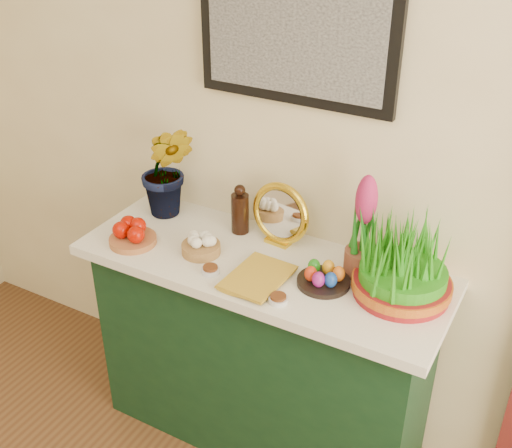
{
  "coord_description": "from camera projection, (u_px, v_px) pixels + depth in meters",
  "views": [
    {
      "loc": [
        0.82,
        0.25,
        2.2
      ],
      "look_at": [
        -0.13,
        1.95,
        1.07
      ],
      "focal_mm": 45.0,
      "sensor_mm": 36.0,
      "label": 1
    }
  ],
  "objects": [
    {
      "name": "sideboard",
      "position": [
        262.0,
        355.0,
        2.61
      ],
      "size": [
        1.3,
        0.45,
        0.85
      ],
      "primitive_type": "cube",
      "color": "#12341A",
      "rests_on": "ground"
    },
    {
      "name": "tablecloth",
      "position": [
        263.0,
        265.0,
        2.39
      ],
      "size": [
        1.4,
        0.55,
        0.04
      ],
      "primitive_type": "cube",
      "color": "silver",
      "rests_on": "sideboard"
    },
    {
      "name": "hyacinth_green",
      "position": [
        166.0,
        155.0,
        2.55
      ],
      "size": [
        0.33,
        0.3,
        0.53
      ],
      "primitive_type": "imported",
      "rotation": [
        0.0,
        0.0,
        0.35
      ],
      "color": "#1A6A17",
      "rests_on": "tablecloth"
    },
    {
      "name": "apple_bowl",
      "position": [
        132.0,
        234.0,
        2.46
      ],
      "size": [
        0.24,
        0.24,
        0.09
      ],
      "color": "#A46034",
      "rests_on": "tablecloth"
    },
    {
      "name": "garlic_basket",
      "position": [
        201.0,
        245.0,
        2.4
      ],
      "size": [
        0.17,
        0.17,
        0.08
      ],
      "color": "#AD8646",
      "rests_on": "tablecloth"
    },
    {
      "name": "vinegar_cruet",
      "position": [
        240.0,
        211.0,
        2.52
      ],
      "size": [
        0.07,
        0.07,
        0.21
      ],
      "color": "black",
      "rests_on": "tablecloth"
    },
    {
      "name": "mirror",
      "position": [
        280.0,
        215.0,
        2.43
      ],
      "size": [
        0.25,
        0.09,
        0.25
      ],
      "color": "gold",
      "rests_on": "tablecloth"
    },
    {
      "name": "book",
      "position": [
        235.0,
        269.0,
        2.3
      ],
      "size": [
        0.18,
        0.26,
        0.03
      ],
      "primitive_type": "imported",
      "rotation": [
        0.0,
        0.0,
        -0.05
      ],
      "color": "gold",
      "rests_on": "tablecloth"
    },
    {
      "name": "spice_dish_left",
      "position": [
        210.0,
        270.0,
        2.3
      ],
      "size": [
        0.07,
        0.07,
        0.03
      ],
      "color": "silver",
      "rests_on": "tablecloth"
    },
    {
      "name": "spice_dish_right",
      "position": [
        278.0,
        299.0,
        2.15
      ],
      "size": [
        0.07,
        0.07,
        0.03
      ],
      "color": "silver",
      "rests_on": "tablecloth"
    },
    {
      "name": "egg_plate",
      "position": [
        323.0,
        277.0,
        2.23
      ],
      "size": [
        0.24,
        0.24,
        0.08
      ],
      "color": "black",
      "rests_on": "tablecloth"
    },
    {
      "name": "hyacinth_pink",
      "position": [
        363.0,
        231.0,
        2.22
      ],
      "size": [
        0.12,
        0.12,
        0.39
      ],
      "color": "brown",
      "rests_on": "tablecloth"
    },
    {
      "name": "wheatgrass_sabzeh",
      "position": [
        404.0,
        264.0,
        2.14
      ],
      "size": [
        0.34,
        0.34,
        0.28
      ],
      "color": "maroon",
      "rests_on": "tablecloth"
    }
  ]
}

